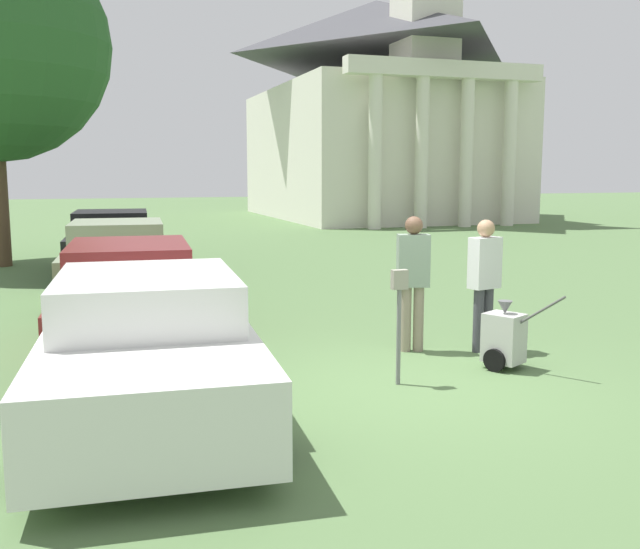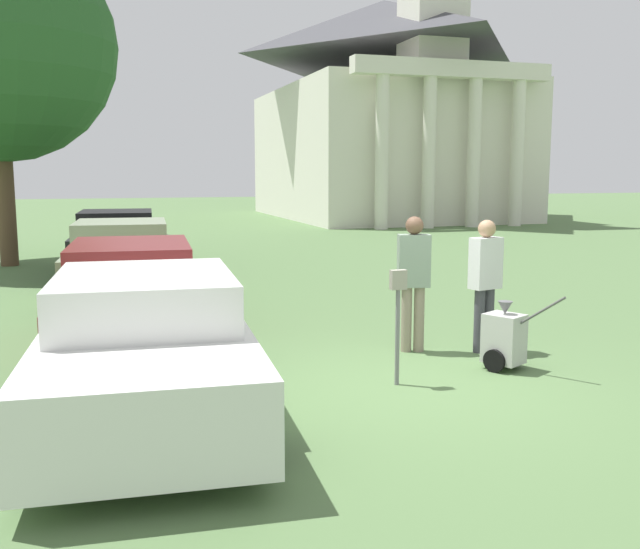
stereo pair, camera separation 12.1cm
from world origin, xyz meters
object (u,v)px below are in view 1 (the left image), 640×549
Objects in this scene: parked_car_black at (112,245)px; parked_car_maroon at (131,295)px; person_supervisor at (484,277)px; equipment_cart at (504,338)px; parking_meter at (399,305)px; person_worker at (413,274)px; parked_car_white at (149,344)px; parked_car_sage at (118,261)px; church at (378,104)px.

parked_car_maroon is at bearing -86.11° from parked_car_black.
person_supervisor is 1.78× the size of equipment_cart.
person_worker reaches higher than parking_meter.
parked_car_white reaches higher than equipment_cart.
parked_car_maroon is (-0.00, 3.04, -0.01)m from parked_car_white.
person_supervisor is at bearing 48.51° from equipment_cart.
parked_car_sage reaches higher than equipment_cart.
parked_car_sage is at bearing 93.88° from parked_car_maroon.
church reaches higher than person_supervisor.
parked_car_black is 10.85m from equipment_cart.
parking_meter is at bearing 159.95° from equipment_cart.
church is at bearing -96.91° from person_worker.
parked_car_maroon is 3.01× the size of person_supervisor.
person_supervisor reaches higher than parked_car_sage.
parked_car_white is 3.04m from parked_car_maroon.
church reaches higher than parked_car_black.
equipment_cart is (4.24, -9.98, -0.31)m from parked_car_black.
parked_car_maroon is at bearing 131.67° from parking_meter.
parked_car_sage is at bearing -42.98° from person_worker.
person_worker reaches higher than parked_car_black.
parking_meter is (2.74, -3.08, 0.26)m from parked_car_maroon.
person_worker is at bearing -64.25° from parked_car_black.
parked_car_white is 4.26m from equipment_cart.
church is at bearing 55.28° from parked_car_black.
parked_car_black reaches higher than parking_meter.
church reaches higher than equipment_cart.
parking_meter is (2.74, -6.96, 0.22)m from parked_car_sage.
person_worker is at bearing -32.51° from person_supervisor.
parking_meter reaches higher than equipment_cart.
parking_meter is 30.44m from church.
parked_car_black is at bearing 105.08° from parking_meter.
parked_car_white is at bearing -86.11° from parked_car_black.
person_supervisor is (4.45, -2.04, 0.35)m from parked_car_maroon.
parking_meter is 0.74× the size of person_supervisor.
church is at bearing 67.01° from parked_car_white.
parked_car_black is at bearing -128.61° from church.
person_worker is at bearing -53.86° from parked_car_sage.
parked_car_maroon reaches higher than equipment_cart.
parked_car_maroon is 5.34× the size of equipment_cart.
parking_meter is 0.72× the size of person_worker.
church is (14.08, 20.85, 5.16)m from parked_car_sage.
equipment_cart is (4.25, 0.16, -0.28)m from parked_car_white.
person_worker is (3.55, 1.29, 0.37)m from parked_car_white.
parking_meter is (2.74, -10.18, 0.22)m from parked_car_black.
church is at bearing -123.86° from person_supervisor.
equipment_cart is 29.81m from church.
parked_car_sage is 7.49m from parking_meter.
parked_car_sage reaches higher than parked_car_white.
parked_car_maroon is at bearing -11.41° from person_worker.
person_supervisor is at bearing -20.79° from parked_car_maroon.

